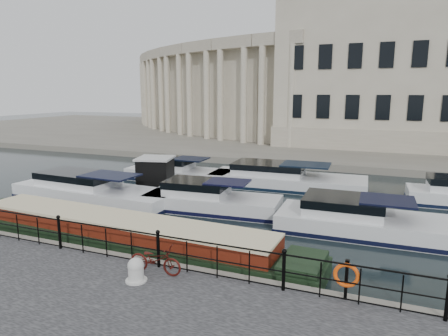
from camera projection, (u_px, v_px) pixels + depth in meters
The scene contains 10 objects.
ground_plane at pixel (191, 256), 14.74m from camera, with size 160.00×160.00×0.00m, color black.
far_bank at pixel (330, 137), 50.18m from camera, with size 120.00×42.00×0.55m, color #6B665B.
railing at pixel (158, 247), 12.46m from camera, with size 24.14×0.14×1.22m.
civic_building at pixel (320, 81), 45.35m from camera, with size 53.55×31.84×16.85m.
bicycle at pixel (155, 259), 12.06m from camera, with size 0.59×1.70×0.89m, color #420F0B.
mooring_bollard at pixel (136, 270), 11.59m from camera, with size 0.64×0.64×0.71m.
life_ring_post at pixel (346, 276), 10.45m from camera, with size 0.68×0.19×1.11m.
narrowboat at pixel (119, 237), 15.63m from camera, with size 16.14×2.84×1.59m.
harbour_hut at pixel (156, 176), 24.02m from camera, with size 3.28×2.94×2.17m.
cabin_cruisers at pixel (246, 193), 22.40m from camera, with size 27.49×10.49×1.99m.
Camera 1 is at (6.32, -12.38, 6.01)m, focal length 32.00 mm.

